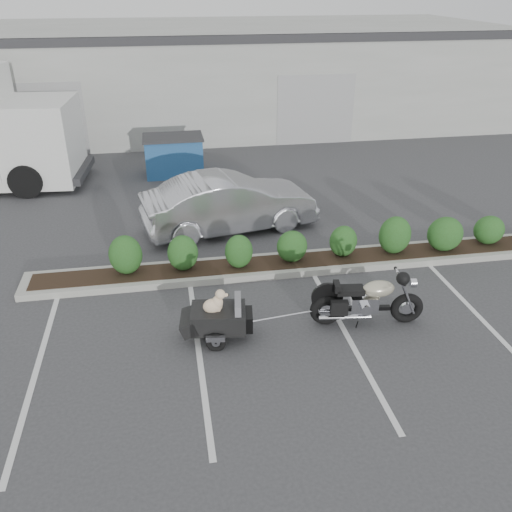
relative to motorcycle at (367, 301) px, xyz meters
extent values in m
plane|color=#38383A|center=(-1.66, 0.19, -0.49)|extent=(90.00, 90.00, 0.00)
cube|color=#9E9E93|center=(-0.66, 2.39, -0.41)|extent=(12.00, 1.00, 0.15)
cube|color=#9EA099|center=(-1.66, 17.19, 1.51)|extent=(26.00, 10.00, 4.00)
torus|color=black|center=(-0.74, 0.12, -0.19)|extent=(0.63, 0.23, 0.62)
torus|color=black|center=(0.76, -0.08, -0.19)|extent=(0.63, 0.23, 0.62)
cylinder|color=silver|center=(-0.74, 0.12, -0.19)|extent=(0.27, 0.14, 0.26)
cylinder|color=silver|center=(0.76, -0.08, -0.19)|extent=(0.23, 0.12, 0.22)
cylinder|color=silver|center=(0.68, -0.16, 0.15)|extent=(0.40, 0.10, 0.82)
cylinder|color=silver|center=(0.71, 0.02, 0.15)|extent=(0.40, 0.10, 0.82)
cylinder|color=silver|center=(0.55, -0.05, 0.50)|extent=(0.11, 0.64, 0.03)
cylinder|color=silver|center=(0.81, -0.08, 0.36)|extent=(0.13, 0.18, 0.17)
sphere|color=black|center=(0.48, -0.32, 0.61)|extent=(0.27, 0.27, 0.24)
cube|color=silver|center=(-0.06, 0.03, -0.05)|extent=(0.54, 0.38, 0.31)
cube|color=black|center=(0.03, 0.02, -0.17)|extent=(0.83, 0.20, 0.07)
ellipsoid|color=#B7B194|center=(0.19, 0.00, 0.25)|extent=(0.65, 0.42, 0.30)
cube|color=black|center=(-0.33, 0.06, 0.23)|extent=(0.54, 0.34, 0.11)
cube|color=black|center=(-0.58, 0.10, 0.31)|extent=(0.15, 0.29, 0.15)
cylinder|color=silver|center=(-0.45, -0.09, -0.25)|extent=(0.97, 0.21, 0.08)
cylinder|color=silver|center=(-0.40, 0.24, -0.25)|extent=(0.97, 0.21, 0.08)
cube|color=black|center=(-0.59, -0.16, 0.02)|extent=(0.33, 0.17, 0.28)
cube|color=black|center=(-2.76, 0.02, -0.08)|extent=(1.04, 0.78, 0.39)
cube|color=slate|center=(-2.42, -0.02, 0.17)|extent=(0.18, 0.58, 0.28)
cube|color=slate|center=(-2.72, 0.02, 0.02)|extent=(0.71, 0.65, 0.04)
cube|color=black|center=(-3.27, 0.09, -0.14)|extent=(0.43, 0.70, 0.34)
cube|color=black|center=(-2.25, -0.04, -0.12)|extent=(0.24, 0.48, 0.31)
torus|color=black|center=(-2.86, -0.35, -0.32)|extent=(0.37, 0.15, 0.36)
torus|color=black|center=(-2.76, 0.41, -0.32)|extent=(0.37, 0.15, 0.36)
cube|color=silver|center=(-2.87, -0.40, -0.21)|extent=(0.34, 0.12, 0.09)
cube|color=silver|center=(-2.75, 0.46, -0.21)|extent=(0.34, 0.12, 0.09)
cylinder|color=black|center=(-2.81, 0.03, -0.32)|extent=(0.14, 0.82, 0.04)
cylinder|color=silver|center=(-2.04, -0.07, -0.19)|extent=(0.55, 0.10, 0.03)
ellipsoid|color=beige|center=(-2.86, 0.02, 0.19)|extent=(0.37, 0.28, 0.28)
ellipsoid|color=beige|center=(-2.77, 0.01, 0.26)|extent=(0.22, 0.21, 0.25)
sphere|color=beige|center=(-2.72, 0.01, 0.42)|extent=(0.20, 0.20, 0.17)
ellipsoid|color=beige|center=(-2.64, -0.01, 0.41)|extent=(0.14, 0.09, 0.06)
sphere|color=black|center=(-2.58, -0.01, 0.41)|extent=(0.04, 0.04, 0.03)
ellipsoid|color=beige|center=(-2.76, -0.04, 0.44)|extent=(0.05, 0.04, 0.10)
ellipsoid|color=beige|center=(-2.75, 0.06, 0.44)|extent=(0.05, 0.04, 0.10)
cylinder|color=beige|center=(-2.75, -0.05, 0.08)|extent=(0.05, 0.05, 0.11)
cylinder|color=beige|center=(-2.74, 0.06, 0.08)|extent=(0.05, 0.05, 0.11)
imported|color=#B5B5BC|center=(-1.96, 4.68, 0.23)|extent=(4.59, 2.33, 1.44)
cube|color=#1B4D89|center=(-3.18, 9.37, 0.12)|extent=(1.82, 1.22, 1.21)
cube|color=#2D2D30|center=(-3.18, 9.37, 0.74)|extent=(1.93, 1.32, 0.06)
cube|color=silver|center=(-7.23, 9.18, 0.89)|extent=(2.40, 2.70, 2.42)
cube|color=black|center=(-7.23, 9.18, 0.56)|extent=(0.25, 2.09, 1.10)
cylinder|color=black|center=(-7.54, 7.99, 0.01)|extent=(1.01, 0.39, 0.99)
cylinder|color=black|center=(-7.35, 10.41, 0.01)|extent=(1.01, 0.39, 0.99)
camera|label=1|loc=(-3.48, -8.02, 5.32)|focal=38.00mm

